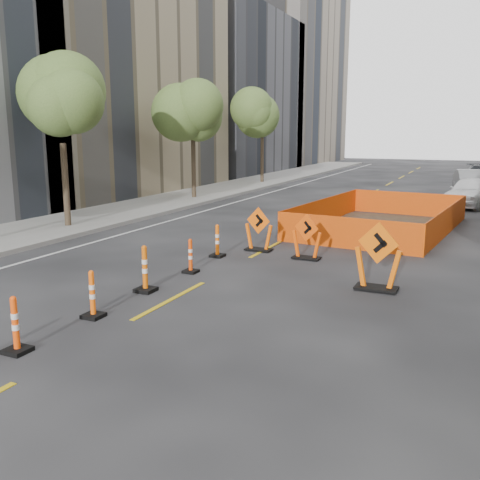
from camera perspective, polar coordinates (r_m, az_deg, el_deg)
The scene contains 18 objects.
ground_plane at distance 9.36m, azimuth -20.67°, elevation -12.86°, with size 140.00×140.00×0.00m, color black.
sidewalk_left at distance 23.78m, azimuth -15.69°, elevation 2.23°, with size 4.00×90.00×0.15m, color gray.
bld_left_d at distance 50.83m, azimuth -2.82°, elevation 15.20°, with size 12.00×16.00×14.00m, color #4C4C51.
bld_left_e at distance 66.03m, azimuth 4.00°, elevation 16.96°, with size 12.00×20.00×20.00m, color gray.
tree_l_b at distance 21.62m, azimuth -18.58°, elevation 13.02°, with size 2.80×2.80×5.95m.
tree_l_c at distance 29.75m, azimuth -5.06°, elevation 13.00°, with size 2.80×2.80×5.95m.
tree_l_d at distance 38.77m, azimuth 2.42°, elevation 12.69°, with size 2.80×2.80×5.95m.
channelizer_3 at distance 10.00m, azimuth -22.85°, elevation -8.31°, with size 0.40×0.40×1.02m, color #FE490A, non-canonical shape.
channelizer_4 at distance 11.32m, azimuth -15.48°, elevation -5.58°, with size 0.39×0.39×1.00m, color #FC5C0A, non-canonical shape.
channelizer_5 at distance 12.82m, azimuth -10.11°, elevation -3.03°, with size 0.44×0.44×1.13m, color #DA5909, non-canonical shape.
channelizer_6 at distance 14.39m, azimuth -5.31°, elevation -1.69°, with size 0.37×0.37×0.94m, color #E84109, non-canonical shape.
channelizer_7 at distance 16.15m, azimuth -2.44°, elevation -0.08°, with size 0.39×0.39×1.00m, color #F9600A, non-canonical shape.
chevron_sign_left at distance 16.93m, azimuth 2.01°, elevation 1.17°, with size 0.93×0.56×1.40m, color #FF600A, non-canonical shape.
chevron_sign_center at distance 15.94m, azimuth 7.14°, elevation 0.37°, with size 0.91×0.55×1.37m, color #F3500A, non-canonical shape.
chevron_sign_right at distance 13.11m, azimuth 14.50°, elevation -1.69°, with size 1.11×0.67×1.66m, color orange, non-canonical shape.
safety_fence at distance 21.49m, azimuth 14.90°, elevation 2.51°, with size 4.86×8.28×1.04m, color #F4520C, non-canonical shape.
parked_car_near at distance 29.45m, azimuth 23.39°, elevation 4.76°, with size 1.77×4.40×1.50m, color white.
parked_car_mid at distance 34.52m, azimuth 23.45°, elevation 5.62°, with size 1.59×4.57×1.51m, color gray.
Camera 1 is at (6.23, -5.89, 3.75)m, focal length 40.00 mm.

